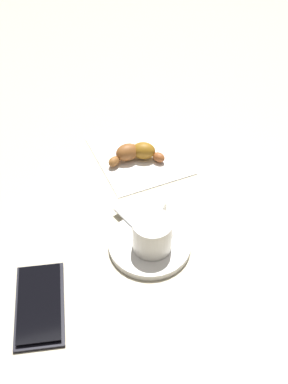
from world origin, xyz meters
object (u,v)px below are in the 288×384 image
napkin (139,156)px  cell_phone (40,304)px  teaspoon (148,238)px  sugar_packet (156,226)px  croissant (136,153)px  saucer (150,245)px  espresso_cup (153,233)px

napkin → cell_phone: (-0.28, 0.21, 0.00)m
teaspoon → sugar_packet: bearing=-43.1°
sugar_packet → croissant: size_ratio=0.56×
saucer → sugar_packet: size_ratio=2.06×
saucer → teaspoon: bearing=13.1°
espresso_cup → croissant: bearing=-6.8°
espresso_cup → sugar_packet: (0.03, -0.01, -0.03)m
saucer → teaspoon: size_ratio=1.07×
saucer → teaspoon: (0.01, 0.00, 0.01)m
saucer → napkin: bearing=-9.9°
saucer → cell_phone: (-0.06, 0.18, -0.00)m
napkin → cell_phone: bearing=142.1°
saucer → cell_phone: bearing=109.6°
espresso_cup → napkin: 0.22m
teaspoon → napkin: 0.21m
teaspoon → croissant: 0.20m
sugar_packet → cell_phone: 0.21m
espresso_cup → teaspoon: size_ratio=0.70×
teaspoon → espresso_cup: bearing=-160.3°
teaspoon → croissant: size_ratio=1.08×
napkin → cell_phone: size_ratio=1.21×
teaspoon → cell_phone: teaspoon is taller
napkin → teaspoon: bearing=169.3°
sugar_packet → croissant: croissant is taller
espresso_cup → teaspoon: bearing=19.7°
espresso_cup → cell_phone: 0.19m
espresso_cup → cell_phone: bearing=107.7°
sugar_packet → napkin: bearing=-67.5°
sugar_packet → teaspoon: bearing=75.6°
saucer → espresso_cup: bearing=-152.4°
saucer → napkin: (0.21, -0.04, -0.00)m
sugar_packet → croissant: (0.18, -0.01, 0.01)m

